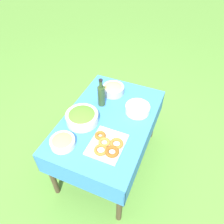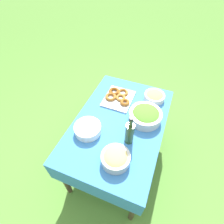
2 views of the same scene
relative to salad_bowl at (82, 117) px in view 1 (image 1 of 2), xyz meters
The scene contains 8 objects.
ground_plane 0.78m from the salad_bowl, 60.10° to the right, with size 14.00×14.00×0.00m, color #568C38.
picnic_table 0.28m from the salad_bowl, 60.10° to the right, with size 1.20×0.79×0.69m.
salad_bowl is the anchor object (origin of this frame).
pasta_bowl 0.50m from the salad_bowl, 11.72° to the right, with size 0.22×0.22×0.10m.
donut_platter 0.37m from the salad_bowl, 117.89° to the right, with size 0.32×0.30×0.05m.
plate_stack 0.53m from the salad_bowl, 53.18° to the right, with size 0.23×0.23×0.07m.
olive_oil_bottle 0.29m from the salad_bowl, 13.14° to the right, with size 0.07×0.07×0.30m.
bread_bowl 0.30m from the salad_bowl, behind, with size 0.21×0.21×0.08m.
Camera 1 is at (-1.27, -0.58, 2.14)m, focal length 35.00 mm.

